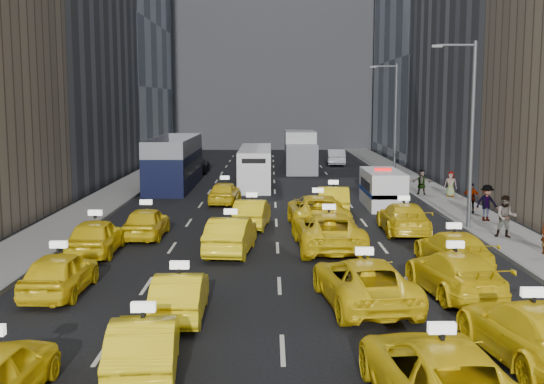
{
  "coord_description": "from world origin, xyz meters",
  "views": [
    {
      "loc": [
        -0.31,
        -20.46,
        6.23
      ],
      "look_at": [
        -0.23,
        10.97,
        2.0
      ],
      "focal_mm": 45.0,
      "sensor_mm": 36.0,
      "label": 1
    }
  ],
  "objects_px": {
    "taxi_3": "(531,331)",
    "double_decker": "(175,163)",
    "box_truck": "(300,152)",
    "nypd_van": "(383,189)",
    "taxi_2": "(440,374)",
    "taxi_1": "(144,346)",
    "city_bus": "(256,167)"
  },
  "relations": [
    {
      "from": "taxi_3",
      "to": "double_decker",
      "type": "relative_size",
      "value": 0.41
    },
    {
      "from": "box_truck",
      "to": "double_decker",
      "type": "bearing_deg",
      "value": -126.14
    },
    {
      "from": "taxi_3",
      "to": "nypd_van",
      "type": "bearing_deg",
      "value": -98.83
    },
    {
      "from": "taxi_3",
      "to": "double_decker",
      "type": "distance_m",
      "value": 35.91
    },
    {
      "from": "nypd_van",
      "to": "double_decker",
      "type": "relative_size",
      "value": 0.44
    },
    {
      "from": "double_decker",
      "to": "taxi_2",
      "type": "bearing_deg",
      "value": -78.04
    },
    {
      "from": "double_decker",
      "to": "box_truck",
      "type": "distance_m",
      "value": 14.3
    },
    {
      "from": "taxi_1",
      "to": "double_decker",
      "type": "xyz_separation_m",
      "value": [
        -4.05,
        34.24,
        1.07
      ]
    },
    {
      "from": "taxi_1",
      "to": "nypd_van",
      "type": "distance_m",
      "value": 26.59
    },
    {
      "from": "taxi_2",
      "to": "city_bus",
      "type": "relative_size",
      "value": 0.5
    },
    {
      "from": "taxi_2",
      "to": "box_truck",
      "type": "xyz_separation_m",
      "value": [
        -0.78,
        46.66,
        0.99
      ]
    },
    {
      "from": "taxi_1",
      "to": "nypd_van",
      "type": "xyz_separation_m",
      "value": [
        9.49,
        24.84,
        0.35
      ]
    },
    {
      "from": "taxi_3",
      "to": "nypd_van",
      "type": "relative_size",
      "value": 0.93
    },
    {
      "from": "taxi_1",
      "to": "nypd_van",
      "type": "relative_size",
      "value": 0.77
    },
    {
      "from": "nypd_van",
      "to": "double_decker",
      "type": "xyz_separation_m",
      "value": [
        -13.54,
        9.39,
        0.72
      ]
    },
    {
      "from": "city_bus",
      "to": "taxi_2",
      "type": "bearing_deg",
      "value": -78.72
    },
    {
      "from": "taxi_1",
      "to": "taxi_2",
      "type": "distance_m",
      "value": 6.55
    },
    {
      "from": "nypd_van",
      "to": "taxi_3",
      "type": "bearing_deg",
      "value": -86.87
    },
    {
      "from": "city_bus",
      "to": "box_truck",
      "type": "bearing_deg",
      "value": 73.62
    },
    {
      "from": "taxi_2",
      "to": "city_bus",
      "type": "height_order",
      "value": "city_bus"
    },
    {
      "from": "taxi_2",
      "to": "city_bus",
      "type": "xyz_separation_m",
      "value": [
        -4.52,
        36.75,
        0.62
      ]
    },
    {
      "from": "taxi_3",
      "to": "city_bus",
      "type": "xyz_separation_m",
      "value": [
        -7.35,
        34.11,
        0.64
      ]
    },
    {
      "from": "taxi_3",
      "to": "box_truck",
      "type": "distance_m",
      "value": 44.18
    },
    {
      "from": "taxi_1",
      "to": "city_bus",
      "type": "relative_size",
      "value": 0.39
    },
    {
      "from": "taxi_3",
      "to": "city_bus",
      "type": "relative_size",
      "value": 0.47
    },
    {
      "from": "taxi_1",
      "to": "double_decker",
      "type": "bearing_deg",
      "value": -89.09
    },
    {
      "from": "box_truck",
      "to": "taxi_2",
      "type": "bearing_deg",
      "value": -83.2
    },
    {
      "from": "double_decker",
      "to": "box_truck",
      "type": "xyz_separation_m",
      "value": [
        9.57,
        10.63,
        -0.02
      ]
    },
    {
      "from": "taxi_1",
      "to": "box_truck",
      "type": "bearing_deg",
      "value": -102.84
    },
    {
      "from": "taxi_3",
      "to": "taxi_1",
      "type": "bearing_deg",
      "value": -2.66
    },
    {
      "from": "taxi_1",
      "to": "city_bus",
      "type": "xyz_separation_m",
      "value": [
        1.78,
        34.96,
        0.68
      ]
    },
    {
      "from": "taxi_2",
      "to": "double_decker",
      "type": "distance_m",
      "value": 37.5
    }
  ]
}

